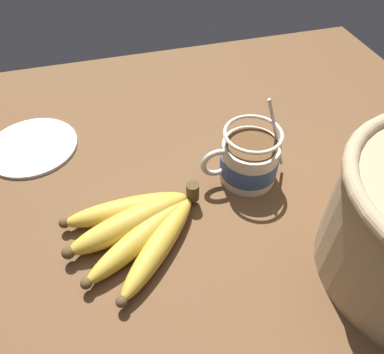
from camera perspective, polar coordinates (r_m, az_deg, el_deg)
name	(u,v)px	position (r cm, az deg, el deg)	size (l,w,h in cm)	color
table	(233,200)	(62.25, 6.33, -3.49)	(99.26, 99.26, 2.92)	brown
coffee_mug	(249,160)	(61.28, 8.62, 2.60)	(14.62, 9.45, 15.39)	beige
banana_bunch	(138,227)	(54.90, -8.20, -7.62)	(21.27, 17.30, 4.27)	#4C381E
small_plate	(32,147)	(74.42, -23.18, 4.28)	(16.19, 16.19, 0.60)	white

